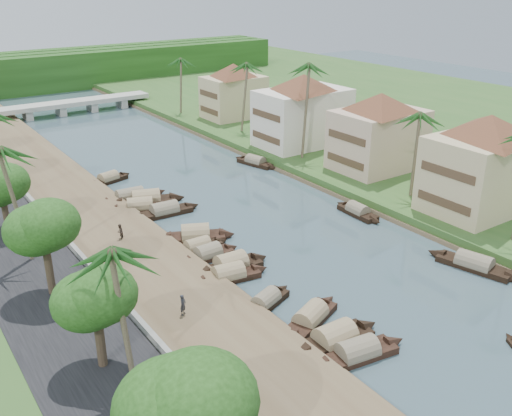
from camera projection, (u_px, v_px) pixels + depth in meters
ground at (332, 257)px, 53.43m from camera, size 220.00×220.00×0.00m
left_bank at (91, 222)px, 60.00m from camera, size 10.00×180.00×0.80m
right_bank at (338, 162)px, 78.38m from camera, size 16.00×180.00×1.20m
road at (6, 239)px, 55.40m from camera, size 8.00×180.00×1.40m
retaining_wall at (49, 223)px, 57.42m from camera, size 0.40×180.00×1.10m
far_right_fill at (498, 124)px, 97.90m from camera, size 60.00×220.00×1.15m
treeline at (33, 72)px, 127.70m from camera, size 120.00×14.00×8.00m
bridge at (76, 104)px, 107.35m from camera, size 28.00×4.00×2.40m
building_near at (485, 162)px, 59.48m from camera, size 14.85×14.85×10.20m
building_mid at (379, 131)px, 72.23m from camera, size 14.11×14.11×9.70m
building_far at (303, 109)px, 82.22m from camera, size 15.59×15.59×10.20m
building_distant at (234, 90)px, 98.10m from camera, size 12.62×12.62×9.20m
sampan_0 at (357, 353)px, 39.31m from camera, size 8.43×2.90×2.18m
sampan_1 at (335, 339)px, 40.79m from camera, size 8.37×2.30×2.45m
sampan_2 at (310, 318)px, 43.28m from camera, size 8.04×4.48×2.13m
sampan_3 at (266, 302)px, 45.46m from camera, size 6.70×3.61×1.85m
sampan_4 at (229, 276)px, 49.36m from camera, size 7.82×2.87×2.18m
sampan_5 at (231, 266)px, 50.97m from camera, size 7.90×2.41×2.47m
sampan_6 at (208, 255)px, 53.02m from camera, size 6.80×1.88×2.05m
sampan_7 at (198, 247)px, 54.44m from camera, size 6.80×1.61×1.86m
sampan_8 at (195, 236)px, 56.76m from camera, size 8.16×5.30×2.48m
sampan_9 at (165, 211)px, 62.55m from camera, size 8.66×2.16×2.18m
sampan_10 at (140, 207)px, 63.68m from camera, size 8.24×4.69×2.25m
sampan_11 at (146, 200)px, 65.54m from camera, size 9.35×4.83×2.58m
sampan_12 at (130, 197)px, 66.57m from camera, size 9.13×2.15×2.16m
sampan_13 at (109, 179)px, 72.27m from camera, size 7.01×3.12×1.93m
sampan_14 at (474, 265)px, 51.20m from camera, size 3.86×9.25×2.21m
sampan_15 at (358, 212)px, 62.52m from camera, size 1.79×7.13×1.94m
sampan_16 at (256, 162)px, 78.74m from camera, size 3.34×7.91×1.94m
canoe_1 at (231, 281)px, 49.06m from camera, size 5.38×1.83×0.86m
canoe_2 at (149, 205)px, 65.03m from camera, size 5.93×2.85×0.87m
palm_1 at (419, 116)px, 61.43m from camera, size 3.20×3.20×10.89m
palm_2 at (306, 68)px, 73.53m from camera, size 3.20×3.20×13.98m
palm_3 at (242, 66)px, 87.18m from camera, size 3.20×3.20×12.00m
palm_4 at (118, 253)px, 32.23m from camera, size 3.20×3.20×10.39m
palm_5 at (11, 151)px, 46.22m from camera, size 3.20×3.20×11.68m
palm_7 at (179, 61)px, 99.52m from camera, size 3.20×3.20×10.94m
tree_0 at (186, 405)px, 25.77m from camera, size 5.52×5.52×7.58m
tree_1 at (95, 299)px, 34.77m from camera, size 4.40×4.40×6.80m
tree_2 at (43, 228)px, 42.68m from camera, size 4.75×4.75×7.66m
tree_3 at (1, 186)px, 54.02m from camera, size 4.62×4.62×6.56m
tree_6 at (319, 101)px, 86.55m from camera, size 5.00×5.00×7.56m
person_near at (183, 305)px, 42.80m from camera, size 0.73×0.66×1.66m
person_far at (120, 231)px, 55.06m from camera, size 0.92×0.90×1.49m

